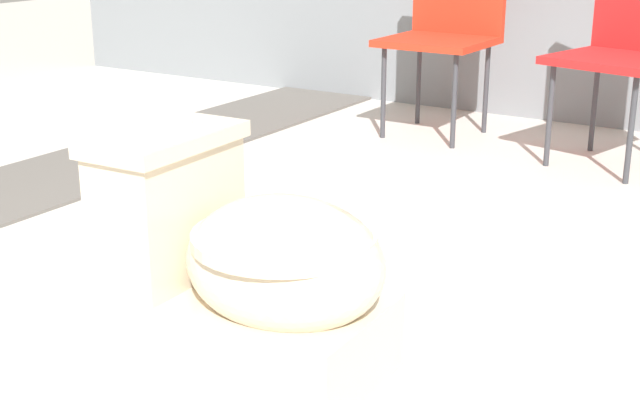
# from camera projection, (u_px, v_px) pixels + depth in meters

# --- Properties ---
(ground_plane) EXTENTS (14.00, 14.00, 0.00)m
(ground_plane) POSITION_uv_depth(u_px,v_px,m) (99.00, 365.00, 1.98)
(ground_plane) COLOR beige
(toilet) EXTENTS (0.64, 0.40, 0.52)m
(toilet) POSITION_uv_depth(u_px,v_px,m) (248.00, 271.00, 1.92)
(toilet) COLOR beige
(toilet) RESTS_ON ground
(folding_chair_left) EXTENTS (0.45, 0.45, 0.83)m
(folding_chair_left) POSITION_uv_depth(u_px,v_px,m) (448.00, 18.00, 3.95)
(folding_chair_left) COLOR red
(folding_chair_left) RESTS_ON ground
(folding_chair_middle) EXTENTS (0.53, 0.53, 0.83)m
(folding_chair_middle) POSITION_uv_depth(u_px,v_px,m) (632.00, 34.00, 3.44)
(folding_chair_middle) COLOR red
(folding_chair_middle) RESTS_ON ground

